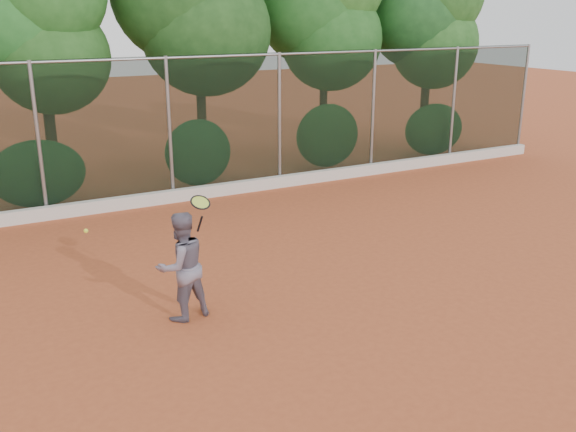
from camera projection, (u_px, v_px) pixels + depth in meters
name	position (u px, v px, depth m)	size (l,w,h in m)	color
ground	(318.00, 308.00, 10.14)	(80.00, 80.00, 0.00)	#AE4E29
concrete_curb	(176.00, 196.00, 15.81)	(24.00, 0.20, 0.30)	silver
tennis_player	(181.00, 266.00, 9.58)	(0.82, 0.64, 1.68)	slate
chainlink_fence	(169.00, 126.00, 15.44)	(24.09, 0.09, 3.50)	black
foliage_backdrop	(117.00, 15.00, 16.08)	(23.70, 3.63, 7.55)	#452B1A
tennis_racket	(200.00, 205.00, 9.41)	(0.34, 0.31, 0.58)	black
tennis_ball_in_flight	(86.00, 231.00, 9.25)	(0.06, 0.06, 0.06)	#E5F638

